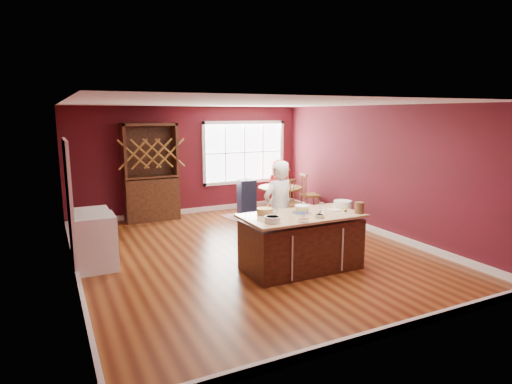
# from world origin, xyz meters

# --- Properties ---
(room_shell) EXTENTS (7.00, 7.00, 7.00)m
(room_shell) POSITION_xyz_m (0.00, 0.00, 1.35)
(room_shell) COLOR brown
(room_shell) RESTS_ON ground
(window) EXTENTS (2.36, 0.10, 1.66)m
(window) POSITION_xyz_m (1.50, 3.47, 1.50)
(window) COLOR white
(window) RESTS_ON room_shell
(doorway) EXTENTS (0.08, 1.26, 2.13)m
(doorway) POSITION_xyz_m (-2.97, 0.60, 1.02)
(doorway) COLOR white
(doorway) RESTS_ON room_shell
(kitchen_island) EXTENTS (1.95, 1.02, 0.92)m
(kitchen_island) POSITION_xyz_m (0.39, -1.17, 0.44)
(kitchen_island) COLOR black
(kitchen_island) RESTS_ON ground
(dining_table) EXTENTS (1.08, 1.08, 0.75)m
(dining_table) POSITION_xyz_m (1.85, 2.12, 0.53)
(dining_table) COLOR brown
(dining_table) RESTS_ON ground
(baker) EXTENTS (0.70, 0.53, 1.73)m
(baker) POSITION_xyz_m (0.36, -0.43, 0.86)
(baker) COLOR silver
(baker) RESTS_ON ground
(layer_cake) EXTENTS (0.32, 0.32, 0.13)m
(layer_cake) POSITION_xyz_m (0.43, -1.09, 0.99)
(layer_cake) COLOR white
(layer_cake) RESTS_ON kitchen_island
(bowl_blue) EXTENTS (0.25, 0.25, 0.09)m
(bowl_blue) POSITION_xyz_m (-0.29, -1.42, 0.97)
(bowl_blue) COLOR white
(bowl_blue) RESTS_ON kitchen_island
(bowl_yellow) EXTENTS (0.27, 0.27, 0.10)m
(bowl_yellow) POSITION_xyz_m (-0.14, -0.90, 0.97)
(bowl_yellow) COLOR #A68952
(bowl_yellow) RESTS_ON kitchen_island
(bowl_pink) EXTENTS (0.17, 0.17, 0.06)m
(bowl_pink) POSITION_xyz_m (0.15, -1.60, 0.95)
(bowl_pink) COLOR white
(bowl_pink) RESTS_ON kitchen_island
(bowl_olive) EXTENTS (0.15, 0.15, 0.06)m
(bowl_olive) POSITION_xyz_m (0.51, -1.49, 0.95)
(bowl_olive) COLOR beige
(bowl_olive) RESTS_ON kitchen_island
(drinking_glass) EXTENTS (0.08, 0.08, 0.16)m
(drinking_glass) POSITION_xyz_m (0.76, -1.18, 1.00)
(drinking_glass) COLOR white
(drinking_glass) RESTS_ON kitchen_island
(dinner_plate) EXTENTS (0.24, 0.24, 0.02)m
(dinner_plate) POSITION_xyz_m (1.03, -1.16, 0.93)
(dinner_plate) COLOR #FFE6B3
(dinner_plate) RESTS_ON kitchen_island
(white_tub) EXTENTS (0.31, 0.31, 0.11)m
(white_tub) POSITION_xyz_m (1.34, -1.00, 0.97)
(white_tub) COLOR white
(white_tub) RESTS_ON kitchen_island
(stoneware_crock) EXTENTS (0.15, 0.15, 0.19)m
(stoneware_crock) POSITION_xyz_m (1.28, -1.52, 1.01)
(stoneware_crock) COLOR brown
(stoneware_crock) RESTS_ON kitchen_island
(toy_figurine) EXTENTS (0.04, 0.04, 0.07)m
(toy_figurine) POSITION_xyz_m (1.14, -1.34, 0.96)
(toy_figurine) COLOR yellow
(toy_figurine) RESTS_ON kitchen_island
(rug) EXTENTS (2.63, 2.17, 0.01)m
(rug) POSITION_xyz_m (1.85, 2.12, 0.01)
(rug) COLOR brown
(rug) RESTS_ON ground
(chair_east) EXTENTS (0.49, 0.50, 1.05)m
(chair_east) POSITION_xyz_m (2.69, 2.06, 0.53)
(chair_east) COLOR brown
(chair_east) RESTS_ON ground
(chair_south) EXTENTS (0.47, 0.45, 1.03)m
(chair_south) POSITION_xyz_m (1.77, 1.38, 0.51)
(chair_south) COLOR brown
(chair_south) RESTS_ON ground
(chair_north) EXTENTS (0.59, 0.58, 1.10)m
(chair_north) POSITION_xyz_m (2.22, 2.87, 0.55)
(chair_north) COLOR brown
(chair_north) RESTS_ON ground
(seated_woman) EXTENTS (0.70, 0.48, 1.37)m
(seated_woman) POSITION_xyz_m (2.09, 2.66, 0.68)
(seated_woman) COLOR red
(seated_woman) RESTS_ON ground
(high_chair) EXTENTS (0.44, 0.44, 0.97)m
(high_chair) POSITION_xyz_m (1.11, 2.48, 0.49)
(high_chair) COLOR #1D2437
(high_chair) RESTS_ON ground
(toddler) EXTENTS (0.18, 0.14, 0.26)m
(toddler) POSITION_xyz_m (1.10, 2.47, 0.81)
(toddler) COLOR #8CA5BF
(toddler) RESTS_ON high_chair
(table_plate) EXTENTS (0.20, 0.20, 0.02)m
(table_plate) POSITION_xyz_m (2.11, 1.97, 0.76)
(table_plate) COLOR beige
(table_plate) RESTS_ON dining_table
(table_cup) EXTENTS (0.14, 0.14, 0.09)m
(table_cup) POSITION_xyz_m (1.67, 2.22, 0.80)
(table_cup) COLOR silver
(table_cup) RESTS_ON dining_table
(hutch) EXTENTS (1.26, 0.52, 2.30)m
(hutch) POSITION_xyz_m (-1.06, 3.22, 1.15)
(hutch) COLOR black
(hutch) RESTS_ON ground
(washer) EXTENTS (0.63, 0.61, 0.91)m
(washer) POSITION_xyz_m (-2.64, 0.28, 0.46)
(washer) COLOR silver
(washer) RESTS_ON ground
(dryer) EXTENTS (0.61, 0.59, 0.88)m
(dryer) POSITION_xyz_m (-2.64, 0.92, 0.44)
(dryer) COLOR white
(dryer) RESTS_ON ground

